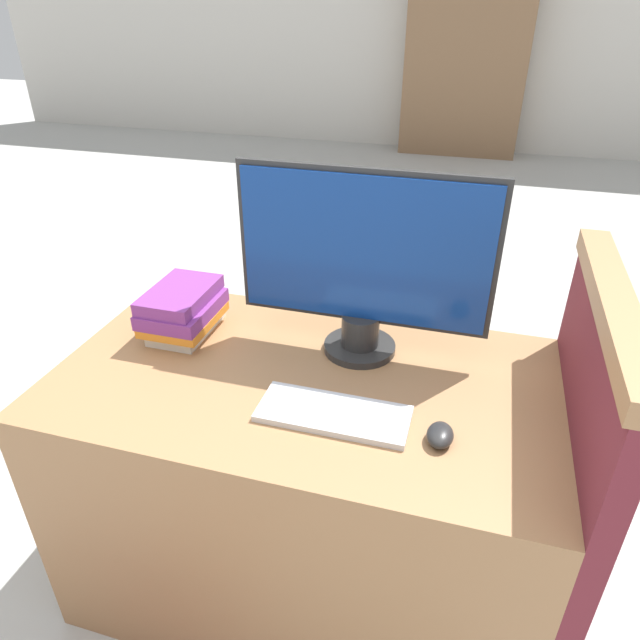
# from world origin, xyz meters

# --- Properties ---
(wall_back) EXTENTS (12.00, 0.06, 2.80)m
(wall_back) POSITION_xyz_m (0.00, 6.36, 1.40)
(wall_back) COLOR beige
(wall_back) RESTS_ON ground_plane
(desk) EXTENTS (1.28, 0.74, 0.78)m
(desk) POSITION_xyz_m (0.00, 0.37, 0.39)
(desk) COLOR #9E7047
(desk) RESTS_ON ground_plane
(carrel_divider) EXTENTS (0.07, 0.74, 1.11)m
(carrel_divider) POSITION_xyz_m (0.66, 0.37, 0.56)
(carrel_divider) COLOR maroon
(carrel_divider) RESTS_ON ground_plane
(monitor) EXTENTS (0.66, 0.20, 0.50)m
(monitor) POSITION_xyz_m (0.11, 0.53, 1.04)
(monitor) COLOR #282828
(monitor) RESTS_ON desk
(keyboard) EXTENTS (0.35, 0.14, 0.02)m
(keyboard) POSITION_xyz_m (0.12, 0.24, 0.78)
(keyboard) COLOR silver
(keyboard) RESTS_ON desk
(mouse) EXTENTS (0.06, 0.08, 0.04)m
(mouse) POSITION_xyz_m (0.36, 0.22, 0.79)
(mouse) COLOR #262626
(mouse) RESTS_ON desk
(book_stack) EXTENTS (0.18, 0.25, 0.14)m
(book_stack) POSITION_xyz_m (-0.39, 0.48, 0.85)
(book_stack) COLOR silver
(book_stack) RESTS_ON desk
(bookshelf_far) EXTENTS (1.29, 0.32, 1.97)m
(bookshelf_far) POSITION_xyz_m (0.01, 6.12, 0.99)
(bookshelf_far) COLOR #846042
(bookshelf_far) RESTS_ON ground_plane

